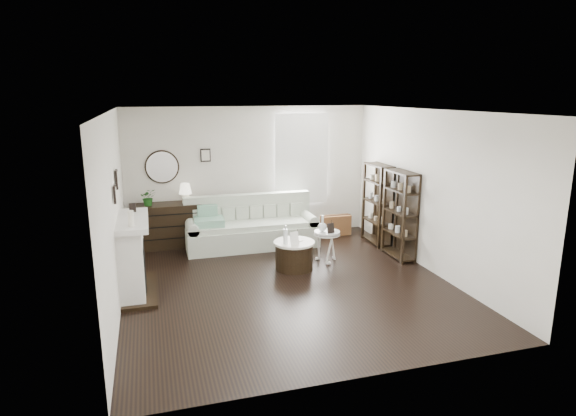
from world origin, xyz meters
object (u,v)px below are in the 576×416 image
object	(u,v)px
sofa	(251,229)
drum_table	(294,255)
pedestal_table	(327,234)
dresser	(167,225)

from	to	relation	value
sofa	drum_table	size ratio (longest dim) A/B	3.63
sofa	pedestal_table	bearing A→B (deg)	-49.51
dresser	pedestal_table	distance (m)	3.18
dresser	drum_table	distance (m)	2.77
dresser	drum_table	size ratio (longest dim) A/B	1.84
drum_table	pedestal_table	bearing A→B (deg)	15.68
pedestal_table	dresser	bearing A→B (deg)	147.90
sofa	dresser	size ratio (longest dim) A/B	1.98
pedestal_table	sofa	bearing A→B (deg)	130.49
sofa	drum_table	bearing A→B (deg)	-73.60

